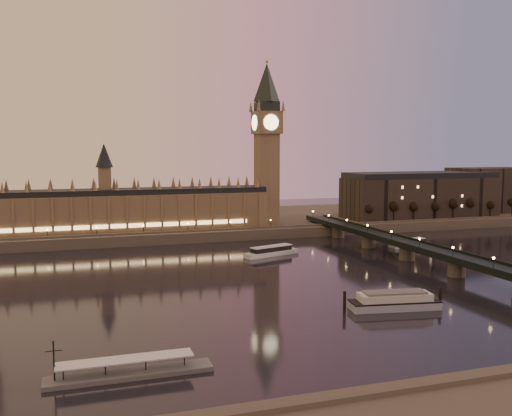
{
  "coord_description": "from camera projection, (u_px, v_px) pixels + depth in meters",
  "views": [
    {
      "loc": [
        -65.74,
        -221.53,
        55.33
      ],
      "look_at": [
        18.58,
        35.0,
        26.72
      ],
      "focal_mm": 40.0,
      "sensor_mm": 36.0,
      "label": 1
    }
  ],
  "objects": [
    {
      "name": "bare_tree_3",
      "position": [
        433.0,
        206.0,
        389.74
      ],
      "size": [
        6.33,
        6.33,
        12.87
      ],
      "color": "black",
      "rests_on": "ground"
    },
    {
      "name": "cruise_boat_b",
      "position": [
        410.0,
        243.0,
        319.99
      ],
      "size": [
        25.16,
        9.03,
        4.54
      ],
      "rotation": [
        0.0,
        0.0,
        0.12
      ],
      "color": "silver",
      "rests_on": "ground"
    },
    {
      "name": "bare_tree_0",
      "position": [
        370.0,
        208.0,
        374.69
      ],
      "size": [
        6.33,
        6.33,
        12.87
      ],
      "color": "black",
      "rests_on": "ground"
    },
    {
      "name": "big_ben",
      "position": [
        267.0,
        134.0,
        359.85
      ],
      "size": [
        17.68,
        17.68,
        104.0
      ],
      "color": "brown",
      "rests_on": "ground"
    },
    {
      "name": "pontoon_pier",
      "position": [
        129.0,
        372.0,
        138.36
      ],
      "size": [
        40.3,
        6.72,
        10.75
      ],
      "color": "#595B5E",
      "rests_on": "ground"
    },
    {
      "name": "bare_tree_5",
      "position": [
        472.0,
        205.0,
        399.78
      ],
      "size": [
        6.33,
        6.33,
        12.87
      ],
      "color": "black",
      "rests_on": "ground"
    },
    {
      "name": "bare_tree_6",
      "position": [
        491.0,
        204.0,
        404.8
      ],
      "size": [
        6.33,
        6.33,
        12.87
      ],
      "color": "black",
      "rests_on": "ground"
    },
    {
      "name": "ground",
      "position": [
        240.0,
        282.0,
        235.52
      ],
      "size": [
        700.0,
        700.0,
        0.0
      ],
      "primitive_type": "plane",
      "color": "black",
      "rests_on": "ground"
    },
    {
      "name": "moored_barge",
      "position": [
        395.0,
        301.0,
        196.21
      ],
      "size": [
        35.48,
        13.53,
        6.58
      ],
      "rotation": [
        0.0,
        0.0,
        -0.16
      ],
      "color": "#94A1BC",
      "rests_on": "ground"
    },
    {
      "name": "far_embankment",
      "position": [
        214.0,
        222.0,
        400.4
      ],
      "size": [
        560.0,
        130.0,
        6.0
      ],
      "primitive_type": "cube",
      "color": "#423D35",
      "rests_on": "ground"
    },
    {
      "name": "palace_of_westminster",
      "position": [
        116.0,
        205.0,
        335.08
      ],
      "size": [
        180.0,
        26.62,
        52.0
      ],
      "color": "brown",
      "rests_on": "ground"
    },
    {
      "name": "bare_tree_2",
      "position": [
        412.0,
        207.0,
        384.72
      ],
      "size": [
        6.33,
        6.33,
        12.87
      ],
      "color": "black",
      "rests_on": "ground"
    },
    {
      "name": "bare_tree_4",
      "position": [
        453.0,
        205.0,
        394.76
      ],
      "size": [
        6.33,
        6.33,
        12.87
      ],
      "color": "black",
      "rests_on": "ground"
    },
    {
      "name": "bare_tree_7",
      "position": [
        509.0,
        203.0,
        409.81
      ],
      "size": [
        6.33,
        6.33,
        12.87
      ],
      "color": "black",
      "rests_on": "ground"
    },
    {
      "name": "city_block",
      "position": [
        444.0,
        193.0,
        417.4
      ],
      "size": [
        155.0,
        45.0,
        34.0
      ],
      "color": "black",
      "rests_on": "ground"
    },
    {
      "name": "westminster_bridge",
      "position": [
        429.0,
        256.0,
        263.39
      ],
      "size": [
        13.2,
        260.0,
        15.3
      ],
      "color": "black",
      "rests_on": "ground"
    },
    {
      "name": "bare_tree_1",
      "position": [
        391.0,
        208.0,
        379.7
      ],
      "size": [
        6.33,
        6.33,
        12.87
      ],
      "color": "black",
      "rests_on": "ground"
    },
    {
      "name": "cruise_boat_a",
      "position": [
        271.0,
        251.0,
        293.77
      ],
      "size": [
        31.7,
        16.22,
        4.99
      ],
      "rotation": [
        0.0,
        0.0,
        0.32
      ],
      "color": "silver",
      "rests_on": "ground"
    }
  ]
}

